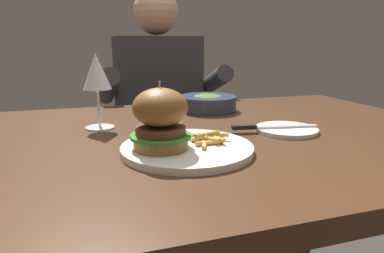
# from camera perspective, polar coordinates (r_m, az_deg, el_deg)

# --- Properties ---
(dining_table) EXTENTS (1.37, 0.88, 0.74)m
(dining_table) POSITION_cam_1_polar(r_m,az_deg,el_deg) (0.86, 1.53, -6.55)
(dining_table) COLOR #472B19
(dining_table) RESTS_ON ground
(main_plate) EXTENTS (0.27, 0.27, 0.01)m
(main_plate) POSITION_cam_1_polar(r_m,az_deg,el_deg) (0.69, -0.82, -3.67)
(main_plate) COLOR white
(main_plate) RESTS_ON dining_table
(burger_sandwich) EXTENTS (0.12, 0.12, 0.13)m
(burger_sandwich) POSITION_cam_1_polar(r_m,az_deg,el_deg) (0.66, -5.29, 1.32)
(burger_sandwich) COLOR #9E6B38
(burger_sandwich) RESTS_ON main_plate
(fries_pile) EXTENTS (0.08, 0.09, 0.02)m
(fries_pile) POSITION_cam_1_polar(r_m,az_deg,el_deg) (0.70, 2.53, -1.98)
(fries_pile) COLOR #E0B251
(fries_pile) RESTS_ON main_plate
(wine_glass) EXTENTS (0.07, 0.07, 0.19)m
(wine_glass) POSITION_cam_1_polar(r_m,az_deg,el_deg) (0.89, -15.61, 8.38)
(wine_glass) COLOR silver
(wine_glass) RESTS_ON dining_table
(bread_plate) EXTENTS (0.15, 0.15, 0.01)m
(bread_plate) POSITION_cam_1_polar(r_m,az_deg,el_deg) (0.88, 15.44, -0.50)
(bread_plate) COLOR white
(bread_plate) RESTS_ON dining_table
(table_knife) EXTENTS (0.22, 0.05, 0.01)m
(table_knife) POSITION_cam_1_polar(r_m,az_deg,el_deg) (0.86, 12.37, -0.06)
(table_knife) COLOR silver
(table_knife) RESTS_ON bread_plate
(soup_bowl) EXTENTS (0.18, 0.18, 0.05)m
(soup_bowl) POSITION_cam_1_polar(r_m,az_deg,el_deg) (1.11, 2.60, 4.01)
(soup_bowl) COLOR #2D384C
(soup_bowl) RESTS_ON dining_table
(diner_person) EXTENTS (0.51, 0.36, 1.18)m
(diner_person) POSITION_cam_1_polar(r_m,az_deg,el_deg) (1.56, -5.54, -0.77)
(diner_person) COLOR #282833
(diner_person) RESTS_ON ground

